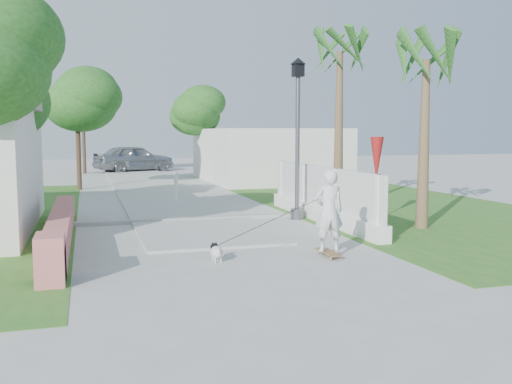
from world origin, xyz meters
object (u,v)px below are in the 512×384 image
object	(u,v)px
patio_umbrella	(377,160)
dog	(216,252)
street_lamp	(298,132)
parked_car	(134,158)
skateboarder	(292,218)
bollard	(176,187)

from	to	relation	value
patio_umbrella	dog	size ratio (longest dim) A/B	4.52
street_lamp	parked_car	bearing A→B (deg)	97.34
patio_umbrella	skateboarder	world-z (taller)	patio_umbrella
street_lamp	bollard	distance (m)	5.56
street_lamp	bollard	bearing A→B (deg)	120.96
parked_car	patio_umbrella	bearing A→B (deg)	170.72
bollard	skateboarder	size ratio (longest dim) A/B	0.44
skateboarder	parked_car	xyz separation A→B (m)	(-0.89, 25.87, 0.07)
skateboarder	street_lamp	bearing A→B (deg)	-105.70
parked_car	skateboarder	bearing A→B (deg)	160.94
patio_umbrella	skateboarder	bearing A→B (deg)	-136.25
street_lamp	patio_umbrella	xyz separation A→B (m)	(1.90, -1.00, -0.74)
street_lamp	skateboarder	xyz separation A→B (m)	(-1.85, -4.59, -1.66)
bollard	dog	xyz separation A→B (m)	(-0.62, -8.99, -0.39)
street_lamp	dog	size ratio (longest dim) A/B	8.72
street_lamp	bollard	xyz separation A→B (m)	(-2.70, 4.50, -1.84)
street_lamp	parked_car	world-z (taller)	street_lamp
dog	parked_car	size ratio (longest dim) A/B	0.10
skateboarder	parked_car	size ratio (longest dim) A/B	0.51
street_lamp	parked_car	xyz separation A→B (m)	(-2.74, 21.28, -1.59)
parked_car	dog	bearing A→B (deg)	157.68
bollard	dog	distance (m)	9.02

